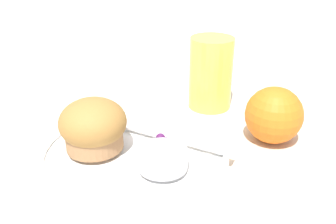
% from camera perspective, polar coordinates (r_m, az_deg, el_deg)
% --- Properties ---
extents(ground_plane, '(3.00, 3.00, 0.00)m').
position_cam_1_polar(ground_plane, '(0.50, -2.74, -6.65)').
color(ground_plane, beige).
extents(plate, '(0.24, 0.24, 0.02)m').
position_cam_1_polar(plate, '(0.49, -5.10, -6.44)').
color(plate, white).
rests_on(plate, ground_plane).
extents(muffin, '(0.09, 0.09, 0.07)m').
position_cam_1_polar(muffin, '(0.48, -11.32, -2.12)').
color(muffin, '#9E7047').
rests_on(muffin, plate).
extents(cream_ramekin, '(0.06, 0.06, 0.02)m').
position_cam_1_polar(cream_ramekin, '(0.44, -0.82, -6.98)').
color(cream_ramekin, silver).
rests_on(cream_ramekin, plate).
extents(berry_pair, '(0.02, 0.01, 0.01)m').
position_cam_1_polar(berry_pair, '(0.49, -0.76, -4.26)').
color(berry_pair, '#4C194C').
rests_on(berry_pair, plate).
extents(butter_knife, '(0.17, 0.10, 0.00)m').
position_cam_1_polar(butter_knife, '(0.50, -0.13, -3.71)').
color(butter_knife, silver).
rests_on(butter_knife, plate).
extents(orange_fruit, '(0.08, 0.08, 0.08)m').
position_cam_1_polar(orange_fruit, '(0.54, 15.82, -0.45)').
color(orange_fruit, orange).
rests_on(orange_fruit, ground_plane).
extents(juice_glass, '(0.07, 0.07, 0.12)m').
position_cam_1_polar(juice_glass, '(0.62, 6.53, 5.90)').
color(juice_glass, '#EAD14C').
rests_on(juice_glass, ground_plane).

